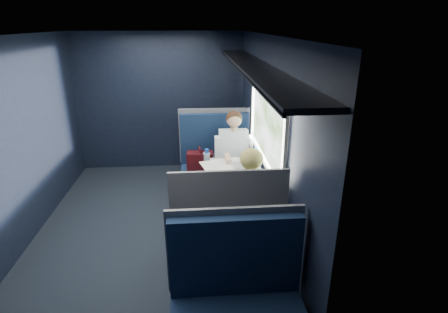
{
  "coord_description": "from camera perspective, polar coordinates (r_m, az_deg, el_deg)",
  "views": [
    {
      "loc": [
        0.58,
        -3.81,
        2.42
      ],
      "look_at": [
        0.9,
        0.0,
        0.95
      ],
      "focal_mm": 28.0,
      "sensor_mm": 36.0,
      "label": 1
    }
  ],
  "objects": [
    {
      "name": "seat_row_front",
      "position": [
        5.96,
        -1.92,
        1.32
      ],
      "size": [
        1.04,
        0.51,
        1.16
      ],
      "color": "#0B1833",
      "rests_on": "ground"
    },
    {
      "name": "laptop",
      "position": [
        4.32,
        3.84,
        -0.96
      ],
      "size": [
        0.24,
        0.32,
        0.24
      ],
      "color": "silver",
      "rests_on": "table"
    },
    {
      "name": "seat_bay_far",
      "position": [
        3.57,
        0.38,
        -13.2
      ],
      "size": [
        1.04,
        0.62,
        1.26
      ],
      "color": "#0B1833",
      "rests_on": "ground"
    },
    {
      "name": "table",
      "position": [
        4.22,
        1.8,
        -3.58
      ],
      "size": [
        0.62,
        1.0,
        0.74
      ],
      "color": "#54565E",
      "rests_on": "ground"
    },
    {
      "name": "bottle_small",
      "position": [
        4.46,
        5.19,
        0.15
      ],
      "size": [
        0.06,
        0.06,
        0.22
      ],
      "color": "silver",
      "rests_on": "table"
    },
    {
      "name": "man",
      "position": [
        4.85,
        1.67,
        0.47
      ],
      "size": [
        0.53,
        0.56,
        1.32
      ],
      "color": "black",
      "rests_on": "ground"
    },
    {
      "name": "room_shell",
      "position": [
        3.97,
        -12.82,
        6.75
      ],
      "size": [
        3.0,
        4.4,
        2.4
      ],
      "color": "black",
      "rests_on": "ground"
    },
    {
      "name": "seat_bay_near",
      "position": [
        5.1,
        -1.52,
        -2.03
      ],
      "size": [
        1.04,
        0.62,
        1.26
      ],
      "color": "#0B1833",
      "rests_on": "ground"
    },
    {
      "name": "seat_row_back",
      "position": [
        2.86,
        2.19,
        -23.68
      ],
      "size": [
        1.04,
        0.51,
        1.16
      ],
      "color": "#0B1833",
      "rests_on": "ground"
    },
    {
      "name": "woman",
      "position": [
        3.57,
        4.18,
        -7.3
      ],
      "size": [
        0.53,
        0.56,
        1.32
      ],
      "color": "black",
      "rests_on": "ground"
    },
    {
      "name": "cup",
      "position": [
        4.61,
        4.02,
        0.19
      ],
      "size": [
        0.07,
        0.07,
        0.09
      ],
      "primitive_type": "cylinder",
      "color": "white",
      "rests_on": "table"
    },
    {
      "name": "papers",
      "position": [
        4.24,
        0.67,
        -2.27
      ],
      "size": [
        0.7,
        0.86,
        0.01
      ],
      "primitive_type": "cube",
      "rotation": [
        0.0,
        0.0,
        0.26
      ],
      "color": "white",
      "rests_on": "table"
    },
    {
      "name": "ground",
      "position": [
        4.56,
        -11.6,
        -11.63
      ],
      "size": [
        2.8,
        4.2,
        0.01
      ],
      "primitive_type": "cube",
      "color": "black"
    }
  ]
}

